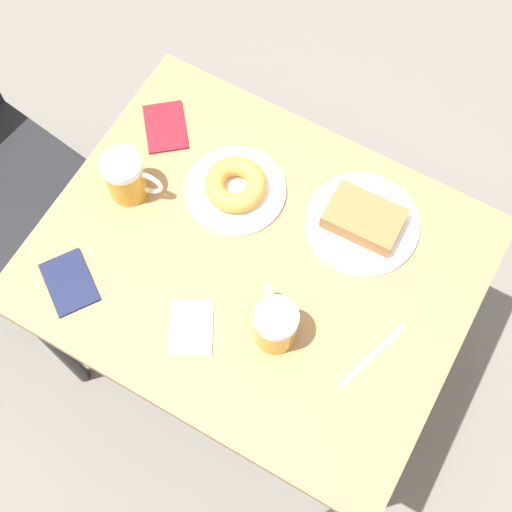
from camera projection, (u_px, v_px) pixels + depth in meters
ground_plane at (256, 351)px, 2.12m from camera, size 8.00×8.00×0.00m
table at (256, 272)px, 1.53m from camera, size 0.71×0.88×0.71m
plate_with_cake at (363, 221)px, 1.48m from camera, size 0.24×0.24×0.05m
plate_with_donut at (235, 187)px, 1.51m from camera, size 0.22×0.22×0.05m
beer_mug_left at (126, 177)px, 1.48m from camera, size 0.09×0.13×0.12m
beer_mug_center at (275, 324)px, 1.35m from camera, size 0.11×0.10×0.12m
napkin_folded at (191, 328)px, 1.41m from camera, size 0.14×0.13×0.00m
fork at (373, 355)px, 1.39m from camera, size 0.17×0.07×0.00m
passport_near_edge at (165, 127)px, 1.59m from camera, size 0.15×0.15×0.01m
passport_far_edge at (69, 282)px, 1.44m from camera, size 0.14×0.15×0.01m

